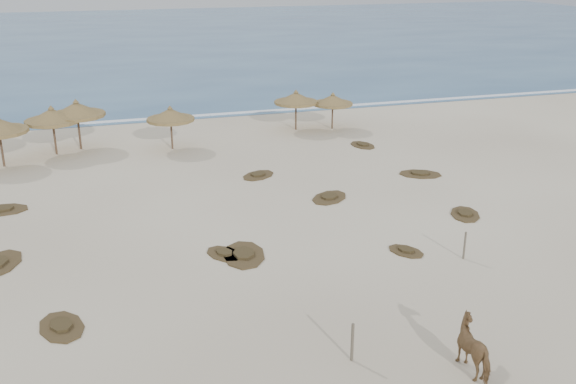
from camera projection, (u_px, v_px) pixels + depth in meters
name	position (u px, v px, depth m)	size (l,w,h in m)	color
ground	(276.00, 280.00, 23.35)	(160.00, 160.00, 0.00)	beige
ocean	(134.00, 38.00, 90.73)	(200.00, 100.00, 0.01)	#2A4F7E
foam_line	(181.00, 117.00, 46.71)	(70.00, 0.60, 0.01)	white
palapa_1	(77.00, 110.00, 38.23)	(3.94, 3.94, 3.10)	#4F3728
palapa_2	(52.00, 116.00, 37.26)	(3.70, 3.70, 2.95)	#4F3728
palapa_3	(170.00, 115.00, 38.38)	(3.51, 3.51, 2.68)	#4F3728
palapa_4	(333.00, 100.00, 42.92)	(3.08, 3.08, 2.51)	#4F3728
palapa_5	(296.00, 99.00, 42.67)	(3.18, 3.18, 2.73)	#4F3728
horse	(476.00, 348.00, 18.06)	(0.80, 1.75, 1.48)	#9A6F46
fence_post_near	(352.00, 342.00, 18.53)	(0.09, 0.09, 1.23)	brown
fence_post_far	(465.00, 245.00, 24.79)	(0.08, 0.08, 1.14)	brown
scrub_2	(224.00, 253.00, 25.31)	(1.83, 2.06, 0.16)	#4D3D22
scrub_3	(329.00, 197.00, 31.15)	(2.62, 2.53, 0.16)	#4D3D22
scrub_4	(465.00, 214.00, 29.16)	(1.98, 2.33, 0.16)	#4D3D22
scrub_5	(420.00, 174.00, 34.49)	(2.68, 2.28, 0.16)	#4D3D22
scrub_6	(2.00, 210.00, 29.66)	(2.49, 1.75, 0.16)	#4D3D22
scrub_7	(258.00, 175.00, 34.29)	(2.40, 2.23, 0.16)	#4D3D22
scrub_9	(244.00, 254.00, 25.23)	(2.05, 2.79, 0.16)	#4D3D22
scrub_10	(363.00, 145.00, 39.69)	(1.60, 2.14, 0.16)	#4D3D22
scrub_11	(61.00, 326.00, 20.35)	(1.89, 2.38, 0.16)	#4D3D22
scrub_12	(406.00, 251.00, 25.53)	(1.64, 1.83, 0.16)	#4D3D22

